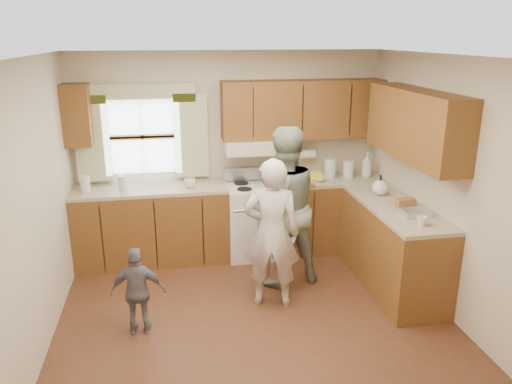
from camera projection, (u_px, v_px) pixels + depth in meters
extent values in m
plane|color=#492916|center=(253.00, 313.00, 5.00)|extent=(3.80, 3.80, 0.00)
plane|color=white|center=(253.00, 56.00, 4.25)|extent=(3.80, 3.80, 0.00)
plane|color=beige|center=(229.00, 153.00, 6.27)|extent=(3.80, 0.00, 3.80)
plane|color=beige|center=(303.00, 284.00, 2.98)|extent=(3.80, 0.00, 3.80)
plane|color=beige|center=(37.00, 207.00, 4.31)|extent=(0.00, 3.50, 3.50)
plane|color=beige|center=(441.00, 185.00, 4.95)|extent=(0.00, 3.50, 3.50)
cube|color=#49270F|center=(153.00, 226.00, 6.06)|extent=(1.82, 0.60, 0.90)
cube|color=#49270F|center=(332.00, 215.00, 6.45)|extent=(1.22, 0.60, 0.90)
cube|color=#472510|center=(392.00, 248.00, 5.44)|extent=(0.60, 1.65, 0.90)
cube|color=tan|center=(150.00, 189.00, 5.92)|extent=(1.82, 0.60, 0.04)
cube|color=tan|center=(334.00, 180.00, 6.30)|extent=(1.22, 0.60, 0.04)
cube|color=tan|center=(396.00, 207.00, 5.30)|extent=(0.60, 1.65, 0.04)
cube|color=#49270F|center=(303.00, 109.00, 6.10)|extent=(2.00, 0.33, 0.70)
cube|color=#472510|center=(77.00, 115.00, 5.65)|extent=(0.30, 0.33, 0.70)
cube|color=#472510|center=(416.00, 125.00, 5.06)|extent=(0.33, 1.65, 0.70)
cube|color=beige|center=(256.00, 146.00, 6.06)|extent=(0.76, 0.45, 0.15)
cube|color=silver|center=(143.00, 137.00, 6.00)|extent=(0.90, 0.03, 0.90)
cube|color=#FFD64B|center=(92.00, 139.00, 5.85)|extent=(0.40, 0.05, 1.02)
cube|color=#FFD64B|center=(191.00, 136.00, 6.05)|extent=(0.40, 0.05, 1.02)
cube|color=#FFD64B|center=(139.00, 93.00, 5.79)|extent=(1.30, 0.05, 0.22)
cylinder|color=white|center=(304.00, 154.00, 6.34)|extent=(0.27, 0.12, 0.12)
imported|color=silver|center=(190.00, 183.00, 5.90)|extent=(0.16, 0.16, 0.11)
imported|color=silver|center=(367.00, 165.00, 6.30)|extent=(0.16, 0.16, 0.32)
imported|color=silver|center=(317.00, 179.00, 6.16)|extent=(0.27, 0.27, 0.05)
imported|color=silver|center=(422.00, 221.00, 4.72)|extent=(0.11, 0.11, 0.09)
cylinder|color=silver|center=(85.00, 183.00, 5.74)|extent=(0.11, 0.11, 0.19)
cube|color=olive|center=(303.00, 184.00, 6.01)|extent=(0.25, 0.19, 0.02)
cube|color=yellow|center=(314.00, 177.00, 6.15)|extent=(0.20, 0.14, 0.11)
cylinder|color=silver|center=(330.00, 168.00, 6.29)|extent=(0.15, 0.15, 0.24)
cylinder|color=silver|center=(348.00, 169.00, 6.31)|extent=(0.13, 0.13, 0.21)
sphere|color=silver|center=(380.00, 188.00, 5.61)|extent=(0.17, 0.17, 0.17)
cube|color=olive|center=(405.00, 203.00, 5.24)|extent=(0.20, 0.11, 0.09)
cube|color=silver|center=(416.00, 213.00, 4.99)|extent=(0.27, 0.19, 0.06)
cylinder|color=silver|center=(122.00, 183.00, 5.81)|extent=(0.09, 0.09, 0.17)
cube|color=silver|center=(257.00, 220.00, 6.26)|extent=(0.76, 0.64, 0.90)
cube|color=#B7B7BC|center=(254.00, 173.00, 6.34)|extent=(0.76, 0.10, 0.16)
cylinder|color=#B7B7BC|center=(262.00, 210.00, 5.88)|extent=(0.68, 0.03, 0.03)
cube|color=#444A9F|center=(266.00, 227.00, 5.94)|extent=(0.22, 0.02, 0.42)
cylinder|color=black|center=(241.00, 183.00, 6.20)|extent=(0.18, 0.18, 0.01)
cylinder|color=black|center=(270.00, 182.00, 6.27)|extent=(0.18, 0.18, 0.01)
cylinder|color=black|center=(244.00, 189.00, 5.97)|extent=(0.18, 0.18, 0.01)
cylinder|color=black|center=(274.00, 188.00, 6.03)|extent=(0.18, 0.18, 0.01)
imported|color=beige|center=(272.00, 233.00, 4.98)|extent=(0.64, 0.50, 1.55)
imported|color=#264733|center=(282.00, 207.00, 5.39)|extent=(1.00, 0.86, 1.77)
imported|color=slate|center=(138.00, 291.00, 4.57)|extent=(0.52, 0.25, 0.85)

